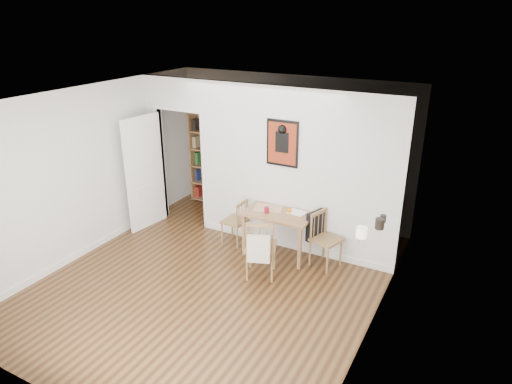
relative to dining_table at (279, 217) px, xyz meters
The scene contains 15 objects.
ground 1.36m from the dining_table, 113.66° to the right, with size 5.20×5.20×0.00m, color brown.
room_shell 0.80m from the dining_table, 147.54° to the left, with size 5.20×5.20×5.20m.
dining_table is the anchor object (origin of this frame).
chair_left 0.84m from the dining_table, behind, with size 0.41×0.41×0.78m.
chair_right 0.79m from the dining_table, ahead, with size 0.58×0.54×0.85m.
chair_front 0.73m from the dining_table, 85.94° to the right, with size 0.59×0.63×0.93m.
bookshelf 2.51m from the dining_table, 148.63° to the left, with size 0.78×0.31×1.85m.
fireplace 1.88m from the dining_table, 26.88° to the right, with size 0.45×1.25×1.16m.
red_glass 0.24m from the dining_table, 143.46° to the right, with size 0.08×0.08×0.10m, color maroon.
orange_fruit 0.20m from the dining_table, 19.69° to the left, with size 0.08×0.08×0.08m, color orange.
placemat 0.24m from the dining_table, 165.96° to the left, with size 0.43×0.33×0.00m, color #C1B49F.
notebook 0.29m from the dining_table, 21.79° to the left, with size 0.27×0.20×0.01m, color white.
mantel_lamp 2.10m from the dining_table, 37.38° to the right, with size 0.13×0.13×0.20m.
ceramic_jar_a 1.94m from the dining_table, 24.04° to the right, with size 0.11×0.11×0.13m, color black.
ceramic_jar_b 1.86m from the dining_table, 18.21° to the right, with size 0.08×0.08×0.10m, color black.
Camera 1 is at (3.18, -4.74, 3.63)m, focal length 32.00 mm.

